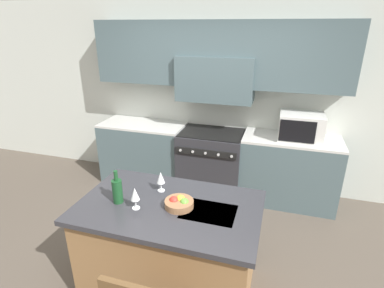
{
  "coord_description": "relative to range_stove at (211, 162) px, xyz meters",
  "views": [
    {
      "loc": [
        0.9,
        -2.3,
        2.34
      ],
      "look_at": [
        0.04,
        0.51,
        1.16
      ],
      "focal_mm": 28.0,
      "sensor_mm": 36.0,
      "label": 1
    }
  ],
  "objects": [
    {
      "name": "microwave",
      "position": [
        1.17,
        0.02,
        0.65
      ],
      "size": [
        0.55,
        0.43,
        0.34
      ],
      "color": "silver",
      "rests_on": "back_counter"
    },
    {
      "name": "back_counter",
      "position": [
        0.0,
        0.02,
        0.01
      ],
      "size": [
        3.44,
        0.62,
        0.94
      ],
      "color": "#4C6066",
      "rests_on": "ground_plane"
    },
    {
      "name": "back_cabinetry",
      "position": [
        -0.0,
        0.27,
        1.13
      ],
      "size": [
        10.0,
        0.46,
        2.7
      ],
      "color": "silver",
      "rests_on": "ground_plane"
    },
    {
      "name": "ground_plane",
      "position": [
        -0.0,
        -1.59,
        -0.46
      ],
      "size": [
        10.0,
        10.0,
        0.0
      ],
      "primitive_type": "plane",
      "color": "brown"
    },
    {
      "name": "kitchen_island",
      "position": [
        0.07,
        -1.87,
        -0.0
      ],
      "size": [
        1.55,
        0.95,
        0.91
      ],
      "color": "olive",
      "rests_on": "ground_plane"
    },
    {
      "name": "wine_glass_near",
      "position": [
        -0.17,
        -2.0,
        0.58
      ],
      "size": [
        0.08,
        0.08,
        0.19
      ],
      "color": "white",
      "rests_on": "kitchen_island"
    },
    {
      "name": "wine_bottle",
      "position": [
        -0.36,
        -1.96,
        0.56
      ],
      "size": [
        0.09,
        0.09,
        0.3
      ],
      "color": "#194723",
      "rests_on": "kitchen_island"
    },
    {
      "name": "range_stove",
      "position": [
        0.0,
        0.0,
        0.0
      ],
      "size": [
        0.9,
        0.7,
        0.93
      ],
      "color": "#2D2D33",
      "rests_on": "ground_plane"
    },
    {
      "name": "fruit_bowl",
      "position": [
        0.16,
        -1.87,
        0.48
      ],
      "size": [
        0.25,
        0.25,
        0.09
      ],
      "color": "#996B47",
      "rests_on": "kitchen_island"
    },
    {
      "name": "wine_glass_far",
      "position": [
        -0.08,
        -1.68,
        0.58
      ],
      "size": [
        0.08,
        0.08,
        0.19
      ],
      "color": "white",
      "rests_on": "kitchen_island"
    }
  ]
}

